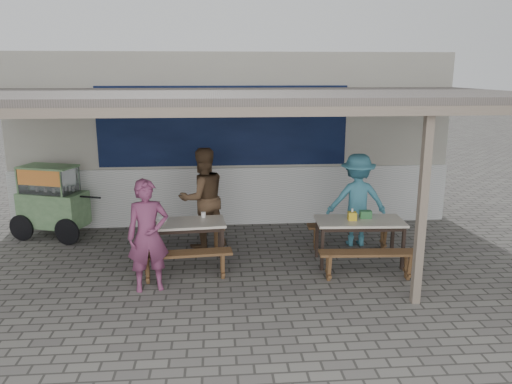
{
  "coord_description": "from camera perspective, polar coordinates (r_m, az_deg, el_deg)",
  "views": [
    {
      "loc": [
        -0.37,
        -7.07,
        3.12
      ],
      "look_at": [
        0.28,
        0.9,
        1.18
      ],
      "focal_mm": 35.0,
      "sensor_mm": 36.0,
      "label": 1
    }
  ],
  "objects": [
    {
      "name": "vendor_cart",
      "position": [
        10.24,
        -22.31,
        -0.75
      ],
      "size": [
        1.79,
        1.08,
        1.4
      ],
      "rotation": [
        0.0,
        0.0,
        -0.33
      ],
      "color": "#749D69",
      "rests_on": "ground"
    },
    {
      "name": "donation_box",
      "position": [
        8.47,
        12.42,
        -2.51
      ],
      "size": [
        0.2,
        0.14,
        0.13
      ],
      "primitive_type": "cube",
      "rotation": [
        0.0,
        0.0,
        -0.08
      ],
      "color": "#31703E",
      "rests_on": "table_right"
    },
    {
      "name": "tissue_box",
      "position": [
        8.32,
        10.93,
        -2.71
      ],
      "size": [
        0.14,
        0.14,
        0.13
      ],
      "primitive_type": "cube",
      "rotation": [
        0.0,
        0.0,
        -0.08
      ],
      "color": "gold",
      "rests_on": "table_right"
    },
    {
      "name": "warung_roof",
      "position": [
        7.99,
        -1.95,
        10.7
      ],
      "size": [
        9.0,
        4.21,
        2.81
      ],
      "color": "#544C48",
      "rests_on": "ground"
    },
    {
      "name": "ground",
      "position": [
        7.74,
        -1.58,
        -10.18
      ],
      "size": [
        60.0,
        60.0,
        0.0
      ],
      "primitive_type": "plane",
      "color": "#5F5C56",
      "rests_on": "ground"
    },
    {
      "name": "bench_right_street",
      "position": [
        7.87,
        12.75,
        -7.42
      ],
      "size": [
        1.54,
        0.36,
        0.45
      ],
      "rotation": [
        0.0,
        0.0,
        -0.05
      ],
      "color": "brown",
      "rests_on": "ground"
    },
    {
      "name": "patron_right_table",
      "position": [
        9.25,
        11.46,
        -0.89
      ],
      "size": [
        1.13,
        0.68,
        1.69
      ],
      "primitive_type": "imported",
      "rotation": [
        0.0,
        0.0,
        3.09
      ],
      "color": "teal",
      "rests_on": "ground"
    },
    {
      "name": "condiment_jar",
      "position": [
        8.38,
        -6.03,
        -2.58
      ],
      "size": [
        0.08,
        0.08,
        0.09
      ],
      "primitive_type": "cylinder",
      "color": "white",
      "rests_on": "table_left"
    },
    {
      "name": "back_wall",
      "position": [
        10.75,
        -2.71,
        6.11
      ],
      "size": [
        9.0,
        1.28,
        3.5
      ],
      "color": "#B1AF9E",
      "rests_on": "ground"
    },
    {
      "name": "bench_left_street",
      "position": [
        7.73,
        -8.1,
        -7.63
      ],
      "size": [
        1.45,
        0.39,
        0.45
      ],
      "rotation": [
        0.0,
        0.0,
        0.08
      ],
      "color": "brown",
      "rests_on": "ground"
    },
    {
      "name": "patron_street_side",
      "position": [
        7.35,
        -12.23,
        -4.9
      ],
      "size": [
        0.67,
        0.51,
        1.65
      ],
      "primitive_type": "imported",
      "rotation": [
        0.0,
        0.0,
        0.21
      ],
      "color": "#6E3152",
      "rests_on": "ground"
    },
    {
      "name": "bench_right_wall",
      "position": [
        9.12,
        10.69,
        -4.39
      ],
      "size": [
        1.54,
        0.36,
        0.45
      ],
      "rotation": [
        0.0,
        0.0,
        -0.05
      ],
      "color": "brown",
      "rests_on": "ground"
    },
    {
      "name": "patron_wall_side",
      "position": [
        8.99,
        -6.1,
        -0.69
      ],
      "size": [
        1.09,
        0.99,
        1.82
      ],
      "primitive_type": "imported",
      "rotation": [
        0.0,
        0.0,
        3.55
      ],
      "color": "brown",
      "rests_on": "ground"
    },
    {
      "name": "bench_left_wall",
      "position": [
        8.86,
        -8.3,
        -4.85
      ],
      "size": [
        1.45,
        0.39,
        0.45
      ],
      "rotation": [
        0.0,
        0.0,
        0.08
      ],
      "color": "brown",
      "rests_on": "ground"
    },
    {
      "name": "table_right",
      "position": [
        8.39,
        11.75,
        -3.65
      ],
      "size": [
        1.46,
        0.78,
        0.75
      ],
      "rotation": [
        0.0,
        0.0,
        -0.05
      ],
      "color": "beige",
      "rests_on": "ground"
    },
    {
      "name": "condiment_bowl",
      "position": [
        8.23,
        -10.7,
        -3.18
      ],
      "size": [
        0.25,
        0.25,
        0.05
      ],
      "primitive_type": "imported",
      "rotation": [
        0.0,
        0.0,
        -0.16
      ],
      "color": "silver",
      "rests_on": "table_left"
    },
    {
      "name": "table_left",
      "position": [
        8.19,
        -8.28,
        -3.95
      ],
      "size": [
        1.38,
        0.76,
        0.75
      ],
      "rotation": [
        0.0,
        0.0,
        0.08
      ],
      "color": "beige",
      "rests_on": "ground"
    }
  ]
}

